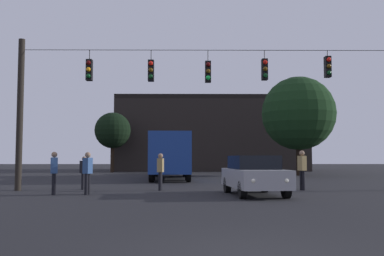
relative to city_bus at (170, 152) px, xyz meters
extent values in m
plane|color=black|center=(2.06, 0.41, -1.87)|extent=(168.00, 168.00, 0.00)
cylinder|color=black|center=(-6.23, -11.06, 1.52)|extent=(0.28, 0.28, 6.76)
cylinder|color=black|center=(2.06, -11.06, 4.42)|extent=(16.59, 0.02, 0.02)
cylinder|color=black|center=(-3.19, -11.06, 4.19)|extent=(0.03, 0.03, 0.43)
cube|color=black|center=(-3.19, -11.06, 3.50)|extent=(0.26, 0.32, 0.95)
sphere|color=#510A0A|center=(-3.19, -11.24, 3.80)|extent=(0.20, 0.20, 0.20)
sphere|color=orange|center=(-3.19, -11.24, 3.50)|extent=(0.20, 0.20, 0.20)
sphere|color=#0C4219|center=(-3.19, -11.24, 3.20)|extent=(0.20, 0.20, 0.20)
cylinder|color=black|center=(-0.42, -11.06, 4.18)|extent=(0.03, 0.03, 0.46)
cube|color=black|center=(-0.42, -11.06, 3.47)|extent=(0.26, 0.32, 0.95)
sphere|color=red|center=(-0.42, -11.24, 3.77)|extent=(0.20, 0.20, 0.20)
sphere|color=#5B3D0C|center=(-0.42, -11.24, 3.47)|extent=(0.20, 0.20, 0.20)
sphere|color=#0C4219|center=(-0.42, -11.24, 3.17)|extent=(0.20, 0.20, 0.20)
cylinder|color=black|center=(2.14, -11.06, 4.15)|extent=(0.03, 0.03, 0.50)
cube|color=black|center=(2.14, -11.06, 3.43)|extent=(0.26, 0.32, 0.95)
sphere|color=#510A0A|center=(2.14, -11.24, 3.73)|extent=(0.20, 0.20, 0.20)
sphere|color=#5B3D0C|center=(2.14, -11.24, 3.43)|extent=(0.20, 0.20, 0.20)
sphere|color=#1EE04C|center=(2.14, -11.24, 3.13)|extent=(0.20, 0.20, 0.20)
cylinder|color=black|center=(4.68, -11.06, 4.21)|extent=(0.03, 0.03, 0.39)
cube|color=black|center=(4.68, -11.06, 3.54)|extent=(0.26, 0.32, 0.95)
sphere|color=red|center=(4.68, -11.24, 3.84)|extent=(0.20, 0.20, 0.20)
sphere|color=#5B3D0C|center=(4.68, -11.24, 3.54)|extent=(0.20, 0.20, 0.20)
sphere|color=#0C4219|center=(4.68, -11.24, 3.24)|extent=(0.20, 0.20, 0.20)
cylinder|color=black|center=(7.53, -11.06, 4.27)|extent=(0.03, 0.03, 0.27)
cube|color=black|center=(7.53, -11.06, 3.66)|extent=(0.26, 0.32, 0.95)
sphere|color=red|center=(7.53, -11.24, 3.96)|extent=(0.20, 0.20, 0.20)
sphere|color=#5B3D0C|center=(7.53, -11.24, 3.66)|extent=(0.20, 0.20, 0.20)
sphere|color=#0C4219|center=(7.53, -11.24, 3.36)|extent=(0.20, 0.20, 0.20)
cube|color=navy|center=(0.00, 0.01, -0.12)|extent=(2.91, 11.09, 2.50)
cube|color=black|center=(0.00, 0.01, 0.49)|extent=(2.92, 10.43, 0.70)
cylinder|color=black|center=(-1.26, 3.92, -1.37)|extent=(0.32, 1.01, 1.00)
cylinder|color=black|center=(0.96, 4.01, -1.37)|extent=(0.32, 1.01, 1.00)
cylinder|color=black|center=(-1.03, -2.23, -1.37)|extent=(0.32, 1.01, 1.00)
cylinder|color=black|center=(1.19, -2.15, -1.37)|extent=(0.32, 1.01, 1.00)
cylinder|color=black|center=(-0.95, -4.21, -1.37)|extent=(0.32, 1.01, 1.00)
cylinder|color=black|center=(1.26, -4.13, -1.37)|extent=(0.32, 1.01, 1.00)
cube|color=beige|center=(-0.12, 3.31, 0.49)|extent=(2.59, 0.89, 0.56)
cube|color=beige|center=(0.10, -2.74, 0.49)|extent=(2.59, 0.89, 0.56)
cube|color=#99999E|center=(3.79, -13.60, -1.21)|extent=(2.21, 4.46, 0.68)
cube|color=black|center=(3.78, -13.45, -0.61)|extent=(1.80, 2.47, 0.52)
cylinder|color=black|center=(4.72, -14.93, -1.55)|extent=(0.28, 0.66, 0.64)
cylinder|color=black|center=(3.15, -15.09, -1.55)|extent=(0.28, 0.66, 0.64)
cylinder|color=black|center=(4.44, -12.11, -1.55)|extent=(0.28, 0.66, 0.64)
cylinder|color=black|center=(2.87, -12.26, -1.55)|extent=(0.28, 0.66, 0.64)
sphere|color=white|center=(4.57, -15.63, -1.21)|extent=(0.18, 0.18, 0.18)
sphere|color=white|center=(3.43, -15.74, -1.21)|extent=(0.18, 0.18, 0.18)
cube|color=#99999E|center=(-0.49, 9.36, -1.21)|extent=(1.81, 4.30, 0.68)
cube|color=black|center=(-0.49, 9.21, -0.61)|extent=(1.59, 2.32, 0.52)
cylinder|color=black|center=(-1.28, 10.78, -1.55)|extent=(0.22, 0.64, 0.64)
cylinder|color=black|center=(0.30, 10.78, -1.55)|extent=(0.22, 0.64, 0.64)
cylinder|color=black|center=(-1.28, 7.94, -1.55)|extent=(0.22, 0.64, 0.64)
cylinder|color=black|center=(0.30, 7.94, -1.55)|extent=(0.22, 0.64, 0.64)
sphere|color=white|center=(-1.07, 11.46, -1.21)|extent=(0.18, 0.18, 0.18)
sphere|color=white|center=(0.08, 11.46, -1.21)|extent=(0.18, 0.18, 0.18)
cylinder|color=black|center=(-3.98, -13.31, -1.45)|extent=(0.14, 0.14, 0.83)
cylinder|color=black|center=(-4.04, -13.16, -1.45)|extent=(0.14, 0.14, 0.83)
cube|color=#2D4C7F|center=(-4.01, -13.23, -0.73)|extent=(0.36, 0.42, 0.62)
sphere|color=#8C6B51|center=(-4.01, -13.23, -0.30)|extent=(0.22, 0.22, 0.22)
cylinder|color=black|center=(6.36, -11.00, -1.43)|extent=(0.14, 0.14, 0.88)
cylinder|color=black|center=(6.30, -10.85, -1.43)|extent=(0.14, 0.14, 0.88)
cube|color=#997F4C|center=(6.33, -10.93, -0.66)|extent=(0.36, 0.42, 0.66)
sphere|color=#8C6B51|center=(6.33, -10.93, -0.22)|extent=(0.24, 0.24, 0.24)
cylinder|color=black|center=(-3.46, -10.36, -1.49)|extent=(0.14, 0.14, 0.75)
cylinder|color=black|center=(-3.52, -10.51, -1.49)|extent=(0.14, 0.14, 0.75)
cube|color=black|center=(-3.49, -10.44, -0.84)|extent=(0.36, 0.42, 0.56)
sphere|color=#8C6B51|center=(-3.49, -10.44, -0.46)|extent=(0.20, 0.20, 0.20)
cylinder|color=black|center=(-2.65, -13.25, -1.45)|extent=(0.14, 0.14, 0.82)
cylinder|color=black|center=(-2.70, -13.40, -1.45)|extent=(0.14, 0.14, 0.82)
cube|color=#2D4C7F|center=(-2.67, -13.32, -0.73)|extent=(0.34, 0.42, 0.62)
sphere|color=#8C6B51|center=(-2.67, -13.32, -0.32)|extent=(0.22, 0.22, 0.22)
cylinder|color=black|center=(0.01, -11.12, -1.46)|extent=(0.14, 0.14, 0.81)
cylinder|color=black|center=(0.03, -10.96, -1.46)|extent=(0.14, 0.14, 0.81)
cube|color=#997F4C|center=(0.02, -11.04, -0.75)|extent=(0.29, 0.39, 0.61)
sphere|color=#8C6B51|center=(0.02, -11.04, -0.34)|extent=(0.22, 0.22, 0.22)
cube|color=black|center=(3.91, 23.65, 2.13)|extent=(21.58, 12.94, 7.98)
cube|color=black|center=(3.91, 23.65, 6.37)|extent=(21.58, 12.94, 0.50)
cylinder|color=black|center=(-6.55, 14.72, -0.36)|extent=(0.39, 0.39, 3.02)
sphere|color=black|center=(-6.55, 14.72, 2.45)|extent=(3.71, 3.71, 3.71)
cylinder|color=black|center=(10.54, 6.24, -0.34)|extent=(0.53, 0.53, 3.05)
sphere|color=black|center=(10.54, 6.24, 3.35)|extent=(6.19, 6.19, 6.19)
camera|label=1|loc=(1.26, -30.55, -0.46)|focal=41.17mm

